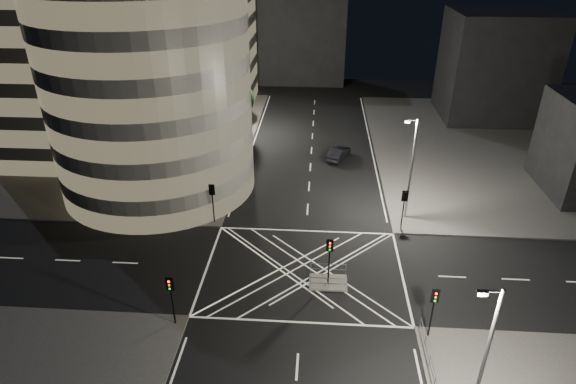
# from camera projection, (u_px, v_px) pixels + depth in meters

# --- Properties ---
(ground) EXTENTS (120.00, 120.00, 0.00)m
(ground) POSITION_uv_depth(u_px,v_px,m) (304.00, 270.00, 39.47)
(ground) COLOR black
(ground) RESTS_ON ground
(sidewalk_far_left) EXTENTS (42.00, 42.00, 0.15)m
(sidewalk_far_left) POSITION_uv_depth(u_px,v_px,m) (97.00, 138.00, 64.94)
(sidewalk_far_left) COLOR #494644
(sidewalk_far_left) RESTS_ON ground
(sidewalk_far_right) EXTENTS (42.00, 42.00, 0.15)m
(sidewalk_far_right) POSITION_uv_depth(u_px,v_px,m) (539.00, 150.00, 61.41)
(sidewalk_far_right) COLOR #494644
(sidewalk_far_right) RESTS_ON ground
(central_island) EXTENTS (3.00, 2.00, 0.15)m
(central_island) POSITION_uv_depth(u_px,v_px,m) (328.00, 282.00, 37.99)
(central_island) COLOR slate
(central_island) RESTS_ON ground
(office_tower_curved) EXTENTS (30.00, 29.00, 27.20)m
(office_tower_curved) POSITION_uv_depth(u_px,v_px,m) (118.00, 59.00, 51.23)
(office_tower_curved) COLOR gray
(office_tower_curved) RESTS_ON sidewalk_far_left
(office_block_rear) EXTENTS (24.00, 16.00, 22.00)m
(office_block_rear) POSITION_uv_depth(u_px,v_px,m) (170.00, 34.00, 72.47)
(office_block_rear) COLOR gray
(office_block_rear) RESTS_ON sidewalk_far_left
(building_right_far) EXTENTS (14.00, 12.00, 15.00)m
(building_right_far) POSITION_uv_depth(u_px,v_px,m) (495.00, 66.00, 69.45)
(building_right_far) COLOR black
(building_right_far) RESTS_ON sidewalk_far_right
(building_far_end) EXTENTS (18.00, 8.00, 18.00)m
(building_far_end) POSITION_uv_depth(u_px,v_px,m) (295.00, 31.00, 86.46)
(building_far_end) COLOR black
(building_far_end) RESTS_ON ground
(tree_a) EXTENTS (4.73, 4.73, 6.89)m
(tree_a) POSITION_uv_depth(u_px,v_px,m) (198.00, 172.00, 45.98)
(tree_a) COLOR black
(tree_a) RESTS_ON sidewalk_far_left
(tree_b) EXTENTS (4.93, 4.93, 7.41)m
(tree_b) POSITION_uv_depth(u_px,v_px,m) (211.00, 144.00, 51.07)
(tree_b) COLOR black
(tree_b) RESTS_ON sidewalk_far_left
(tree_c) EXTENTS (4.25, 4.25, 6.98)m
(tree_c) POSITION_uv_depth(u_px,v_px,m) (222.00, 125.00, 56.36)
(tree_c) COLOR black
(tree_c) RESTS_ON sidewalk_far_left
(tree_d) EXTENTS (5.63, 5.63, 8.77)m
(tree_d) POSITION_uv_depth(u_px,v_px,m) (230.00, 101.00, 61.17)
(tree_d) COLOR black
(tree_d) RESTS_ON sidewalk_far_left
(tree_e) EXTENTS (4.33, 4.33, 6.43)m
(tree_e) POSITION_uv_depth(u_px,v_px,m) (239.00, 99.00, 67.20)
(tree_e) COLOR black
(tree_e) RESTS_ON sidewalk_far_left
(traffic_signal_fl) EXTENTS (0.55, 0.22, 4.00)m
(traffic_signal_fl) POSITION_uv_depth(u_px,v_px,m) (212.00, 196.00, 44.61)
(traffic_signal_fl) COLOR black
(traffic_signal_fl) RESTS_ON sidewalk_far_left
(traffic_signal_nl) EXTENTS (0.55, 0.22, 4.00)m
(traffic_signal_nl) POSITION_uv_depth(u_px,v_px,m) (171.00, 292.00, 32.65)
(traffic_signal_nl) COLOR black
(traffic_signal_nl) RESTS_ON sidewalk_near_left
(traffic_signal_fr) EXTENTS (0.55, 0.22, 4.00)m
(traffic_signal_fr) POSITION_uv_depth(u_px,v_px,m) (404.00, 203.00, 43.54)
(traffic_signal_fr) COLOR black
(traffic_signal_fr) RESTS_ON sidewalk_far_right
(traffic_signal_nr) EXTENTS (0.55, 0.22, 4.00)m
(traffic_signal_nr) POSITION_uv_depth(u_px,v_px,m) (434.00, 304.00, 31.58)
(traffic_signal_nr) COLOR black
(traffic_signal_nr) RESTS_ON sidewalk_near_right
(traffic_signal_island) EXTENTS (0.55, 0.22, 4.00)m
(traffic_signal_island) POSITION_uv_depth(u_px,v_px,m) (330.00, 253.00, 36.65)
(traffic_signal_island) COLOR black
(traffic_signal_island) RESTS_ON central_island
(street_lamp_left_near) EXTENTS (1.25, 0.25, 10.00)m
(street_lamp_left_near) POSITION_uv_depth(u_px,v_px,m) (215.00, 148.00, 47.98)
(street_lamp_left_near) COLOR slate
(street_lamp_left_near) RESTS_ON sidewalk_far_left
(street_lamp_left_far) EXTENTS (1.25, 0.25, 10.00)m
(street_lamp_left_far) POSITION_uv_depth(u_px,v_px,m) (242.00, 95.00, 63.81)
(street_lamp_left_far) COLOR slate
(street_lamp_left_far) RESTS_ON sidewalk_far_left
(street_lamp_right_far) EXTENTS (1.25, 0.25, 10.00)m
(street_lamp_right_far) POSITION_uv_depth(u_px,v_px,m) (411.00, 166.00, 44.19)
(street_lamp_right_far) COLOR slate
(street_lamp_right_far) RESTS_ON sidewalk_far_right
(street_lamp_right_near) EXTENTS (1.25, 0.25, 10.00)m
(street_lamp_right_near) POSITION_uv_depth(u_px,v_px,m) (483.00, 362.00, 23.97)
(street_lamp_right_near) COLOR slate
(street_lamp_right_near) RESTS_ON sidewalk_near_right
(railing_island_south) EXTENTS (2.80, 0.06, 1.10)m
(railing_island_south) POSITION_uv_depth(u_px,v_px,m) (328.00, 283.00, 36.91)
(railing_island_south) COLOR slate
(railing_island_south) RESTS_ON central_island
(railing_island_north) EXTENTS (2.80, 0.06, 1.10)m
(railing_island_north) POSITION_uv_depth(u_px,v_px,m) (328.00, 269.00, 38.49)
(railing_island_north) COLOR slate
(railing_island_north) RESTS_ON central_island
(sedan) EXTENTS (3.22, 4.77, 1.49)m
(sedan) POSITION_uv_depth(u_px,v_px,m) (339.00, 153.00, 58.77)
(sedan) COLOR black
(sedan) RESTS_ON ground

